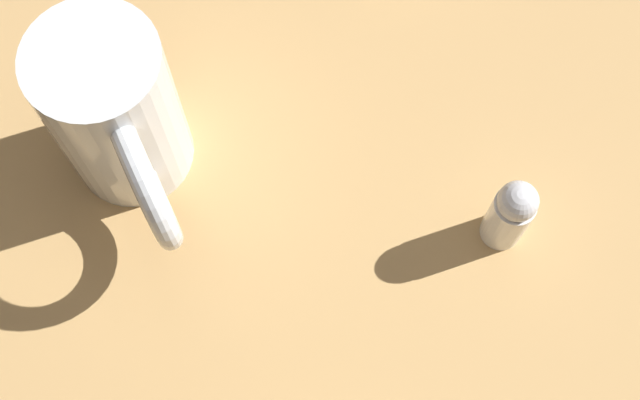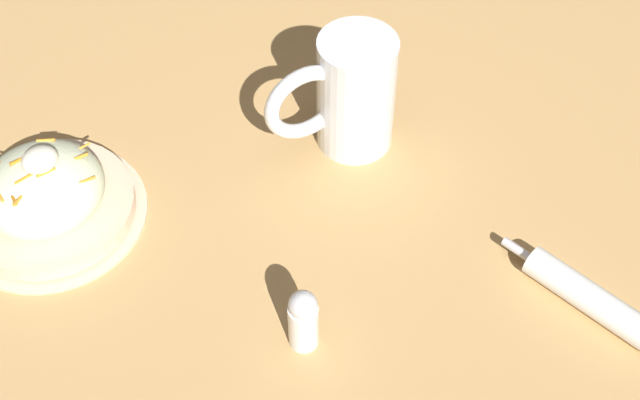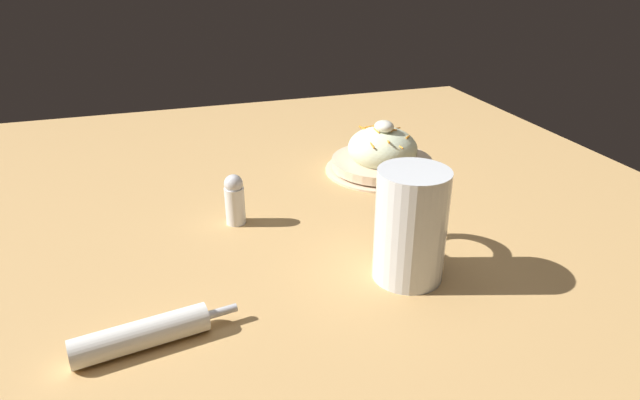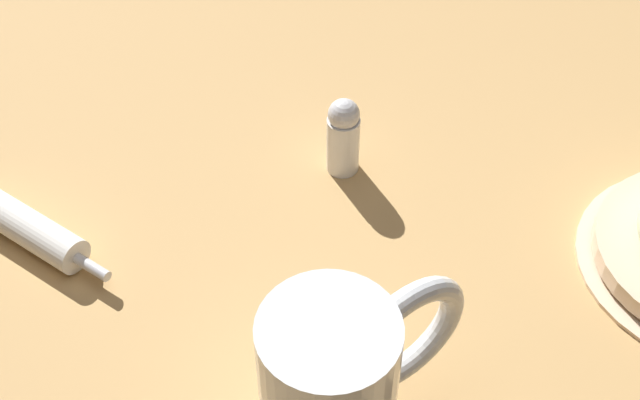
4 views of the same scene
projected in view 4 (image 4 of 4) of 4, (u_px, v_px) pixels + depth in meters
ground_plane at (383, 214)px, 0.80m from camera, size 1.43×1.43×0.00m
beer_mug at (335, 395)px, 0.60m from camera, size 0.16×0.09×0.15m
napkin_roll at (19, 222)px, 0.78m from camera, size 0.06×0.18×0.03m
salt_shaker at (343, 135)px, 0.82m from camera, size 0.03×0.03×0.08m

